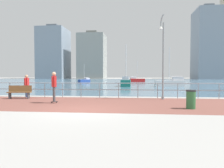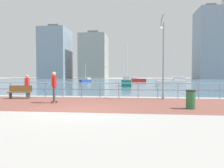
{
  "view_description": "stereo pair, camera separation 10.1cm",
  "coord_description": "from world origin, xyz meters",
  "px_view_note": "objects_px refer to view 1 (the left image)",
  "views": [
    {
      "loc": [
        2.45,
        -9.31,
        1.62
      ],
      "look_at": [
        1.15,
        3.38,
        1.1
      ],
      "focal_mm": 33.05,
      "sensor_mm": 36.0,
      "label": 1
    },
    {
      "loc": [
        2.55,
        -9.3,
        1.62
      ],
      "look_at": [
        1.15,
        3.38,
        1.1
      ],
      "focal_mm": 33.05,
      "sensor_mm": 36.0,
      "label": 2
    }
  ],
  "objects_px": {
    "sailboat_navy": "(85,81)",
    "park_bench": "(20,92)",
    "skateboarder": "(54,84)",
    "sailboat_gray": "(170,83)",
    "sailboat_white": "(126,82)",
    "sailboat_yellow": "(137,80)",
    "bystander": "(27,84)",
    "trash_bin": "(191,99)",
    "lamppost": "(162,53)"
  },
  "relations": [
    {
      "from": "lamppost",
      "to": "sailboat_white",
      "type": "distance_m",
      "value": 17.48
    },
    {
      "from": "sailboat_gray",
      "to": "sailboat_navy",
      "type": "xyz_separation_m",
      "value": [
        -17.21,
        17.18,
        -0.14
      ]
    },
    {
      "from": "trash_bin",
      "to": "park_bench",
      "type": "relative_size",
      "value": 0.56
    },
    {
      "from": "lamppost",
      "to": "bystander",
      "type": "xyz_separation_m",
      "value": [
        -9.89,
        0.1,
        -2.21
      ]
    },
    {
      "from": "bystander",
      "to": "trash_bin",
      "type": "distance_m",
      "value": 11.53
    },
    {
      "from": "skateboarder",
      "to": "trash_bin",
      "type": "distance_m",
      "value": 7.6
    },
    {
      "from": "bystander",
      "to": "sailboat_gray",
      "type": "xyz_separation_m",
      "value": [
        13.44,
        17.0,
        -0.43
      ]
    },
    {
      "from": "lamppost",
      "to": "sailboat_yellow",
      "type": "bearing_deg",
      "value": 91.6
    },
    {
      "from": "park_bench",
      "to": "sailboat_navy",
      "type": "xyz_separation_m",
      "value": [
        -3.69,
        35.03,
        -0.05
      ]
    },
    {
      "from": "park_bench",
      "to": "sailboat_navy",
      "type": "distance_m",
      "value": 35.22
    },
    {
      "from": "sailboat_gray",
      "to": "sailboat_white",
      "type": "bearing_deg",
      "value": -179.24
    },
    {
      "from": "bystander",
      "to": "sailboat_white",
      "type": "relative_size",
      "value": 0.26
    },
    {
      "from": "skateboarder",
      "to": "sailboat_yellow",
      "type": "xyz_separation_m",
      "value": [
        5.55,
        41.62,
        -0.6
      ]
    },
    {
      "from": "sailboat_white",
      "to": "park_bench",
      "type": "bearing_deg",
      "value": -111.19
    },
    {
      "from": "skateboarder",
      "to": "sailboat_gray",
      "type": "bearing_deg",
      "value": 62.88
    },
    {
      "from": "sailboat_white",
      "to": "sailboat_gray",
      "type": "bearing_deg",
      "value": 0.76
    },
    {
      "from": "skateboarder",
      "to": "bystander",
      "type": "relative_size",
      "value": 1.1
    },
    {
      "from": "bystander",
      "to": "sailboat_yellow",
      "type": "xyz_separation_m",
      "value": [
        8.81,
        38.72,
        -0.47
      ]
    },
    {
      "from": "bystander",
      "to": "sailboat_white",
      "type": "bearing_deg",
      "value": 68.07
    },
    {
      "from": "skateboarder",
      "to": "sailboat_gray",
      "type": "xyz_separation_m",
      "value": [
        10.19,
        19.89,
        -0.55
      ]
    },
    {
      "from": "skateboarder",
      "to": "sailboat_gray",
      "type": "height_order",
      "value": "sailboat_gray"
    },
    {
      "from": "park_bench",
      "to": "sailboat_yellow",
      "type": "distance_m",
      "value": 40.56
    },
    {
      "from": "skateboarder",
      "to": "sailboat_yellow",
      "type": "height_order",
      "value": "sailboat_yellow"
    },
    {
      "from": "lamppost",
      "to": "sailboat_navy",
      "type": "relative_size",
      "value": 1.3
    },
    {
      "from": "skateboarder",
      "to": "bystander",
      "type": "bearing_deg",
      "value": 138.35
    },
    {
      "from": "sailboat_navy",
      "to": "park_bench",
      "type": "bearing_deg",
      "value": -83.98
    },
    {
      "from": "skateboarder",
      "to": "lamppost",
      "type": "bearing_deg",
      "value": 22.83
    },
    {
      "from": "sailboat_yellow",
      "to": "skateboarder",
      "type": "bearing_deg",
      "value": -97.6
    },
    {
      "from": "skateboarder",
      "to": "sailboat_white",
      "type": "xyz_separation_m",
      "value": [
        3.55,
        19.8,
        -0.51
      ]
    },
    {
      "from": "lamppost",
      "to": "sailboat_navy",
      "type": "height_order",
      "value": "lamppost"
    },
    {
      "from": "skateboarder",
      "to": "bystander",
      "type": "height_order",
      "value": "skateboarder"
    },
    {
      "from": "bystander",
      "to": "sailboat_yellow",
      "type": "height_order",
      "value": "sailboat_yellow"
    },
    {
      "from": "trash_bin",
      "to": "sailboat_white",
      "type": "distance_m",
      "value": 21.51
    },
    {
      "from": "skateboarder",
      "to": "park_bench",
      "type": "height_order",
      "value": "skateboarder"
    },
    {
      "from": "sailboat_gray",
      "to": "skateboarder",
      "type": "bearing_deg",
      "value": -117.12
    },
    {
      "from": "sailboat_gray",
      "to": "sailboat_white",
      "type": "relative_size",
      "value": 0.93
    },
    {
      "from": "bystander",
      "to": "park_bench",
      "type": "distance_m",
      "value": 1.0
    },
    {
      "from": "sailboat_gray",
      "to": "bystander",
      "type": "bearing_deg",
      "value": -128.34
    },
    {
      "from": "park_bench",
      "to": "sailboat_navy",
      "type": "height_order",
      "value": "sailboat_navy"
    },
    {
      "from": "lamppost",
      "to": "sailboat_gray",
      "type": "distance_m",
      "value": 17.66
    },
    {
      "from": "skateboarder",
      "to": "sailboat_white",
      "type": "height_order",
      "value": "sailboat_white"
    },
    {
      "from": "trash_bin",
      "to": "sailboat_gray",
      "type": "distance_m",
      "value": 21.42
    },
    {
      "from": "park_bench",
      "to": "trash_bin",
      "type": "bearing_deg",
      "value": -17.48
    },
    {
      "from": "park_bench",
      "to": "bystander",
      "type": "bearing_deg",
      "value": 84.73
    },
    {
      "from": "park_bench",
      "to": "lamppost",
      "type": "bearing_deg",
      "value": 4.31
    },
    {
      "from": "bystander",
      "to": "trash_bin",
      "type": "bearing_deg",
      "value": -21.64
    },
    {
      "from": "skateboarder",
      "to": "sailboat_yellow",
      "type": "bearing_deg",
      "value": 82.4
    },
    {
      "from": "park_bench",
      "to": "sailboat_gray",
      "type": "height_order",
      "value": "sailboat_gray"
    },
    {
      "from": "bystander",
      "to": "sailboat_navy",
      "type": "xyz_separation_m",
      "value": [
        -3.77,
        34.18,
        -0.57
      ]
    },
    {
      "from": "trash_bin",
      "to": "bystander",
      "type": "bearing_deg",
      "value": 158.36
    }
  ]
}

